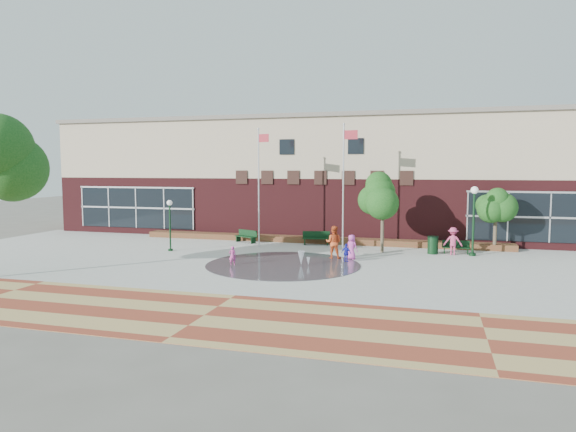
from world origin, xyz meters
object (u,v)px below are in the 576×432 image
(trash_can, at_px, (433,245))
(child_splash, at_px, (232,256))
(flagpole_right, at_px, (344,180))
(bench_left, at_px, (246,239))
(flagpole_left, at_px, (259,181))

(trash_can, distance_m, child_splash, 12.47)
(flagpole_right, xyz_separation_m, bench_left, (-7.20, 1.37, -4.24))
(bench_left, bearing_deg, trash_can, 17.56)
(bench_left, xyz_separation_m, trash_can, (12.75, -1.41, 0.28))
(flagpole_left, bearing_deg, bench_left, 152.61)
(trash_can, bearing_deg, bench_left, 173.67)
(flagpole_right, bearing_deg, flagpole_left, -165.79)
(flagpole_left, bearing_deg, flagpole_right, 23.89)
(flagpole_left, xyz_separation_m, flagpole_right, (5.58, 0.39, 0.13))
(bench_left, xyz_separation_m, child_splash, (2.30, -8.23, 0.24))
(trash_can, xyz_separation_m, child_splash, (-10.44, -6.82, -0.03))
(bench_left, bearing_deg, child_splash, -50.47)
(flagpole_left, relative_size, flagpole_right, 0.98)
(bench_left, relative_size, trash_can, 1.64)
(trash_can, bearing_deg, flagpole_right, 179.60)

